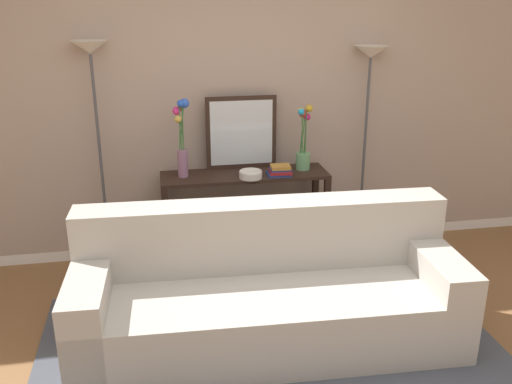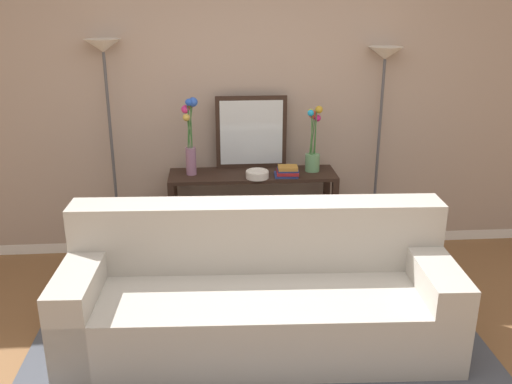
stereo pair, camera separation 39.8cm
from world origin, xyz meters
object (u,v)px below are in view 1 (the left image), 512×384
object	(u,v)px
floor_lamp_left	(94,93)
book_row_under_console	(203,257)
floor_lamp_right	(368,92)
fruit_bowl	(251,174)
wall_mirror	(241,133)
couch	(267,296)
vase_tall_flowers	(182,140)
book_stack	(280,171)
console_table	(245,200)
vase_short_flowers	(303,145)

from	to	relation	value
floor_lamp_left	book_row_under_console	size ratio (longest dim) A/B	4.77
floor_lamp_right	floor_lamp_left	bearing A→B (deg)	180.00
floor_lamp_left	fruit_bowl	bearing A→B (deg)	-12.95
floor_lamp_right	wall_mirror	distance (m)	1.12
couch	vase_tall_flowers	size ratio (longest dim) A/B	3.96
book_stack	wall_mirror	bearing A→B (deg)	135.91
console_table	fruit_bowl	bearing A→B (deg)	-77.24
wall_mirror	vase_tall_flowers	xyz separation A→B (m)	(-0.50, -0.15, 0.00)
wall_mirror	couch	bearing A→B (deg)	-92.16
console_table	book_row_under_console	bearing A→B (deg)	-180.00
fruit_bowl	floor_lamp_left	bearing A→B (deg)	167.05
wall_mirror	book_stack	size ratio (longest dim) A/B	3.01
couch	floor_lamp_right	xyz separation A→B (m)	(1.12, 1.31, 1.07)
floor_lamp_right	fruit_bowl	distance (m)	1.22
vase_tall_flowers	book_row_under_console	xyz separation A→B (m)	(0.13, -0.01, -1.03)
wall_mirror	book_stack	bearing A→B (deg)	-44.09
console_table	floor_lamp_right	world-z (taller)	floor_lamp_right
couch	floor_lamp_left	bearing A→B (deg)	129.68
console_table	vase_tall_flowers	bearing A→B (deg)	178.81
book_stack	console_table	bearing A→B (deg)	159.82
vase_tall_flowers	couch	bearing A→B (deg)	-69.23
wall_mirror	fruit_bowl	xyz separation A→B (m)	(0.03, -0.28, -0.27)
fruit_bowl	wall_mirror	bearing A→B (deg)	95.24
book_stack	book_row_under_console	bearing A→B (deg)	171.07
floor_lamp_right	book_stack	world-z (taller)	floor_lamp_right
floor_lamp_left	vase_short_flowers	xyz separation A→B (m)	(1.63, -0.11, -0.46)
couch	vase_short_flowers	size ratio (longest dim) A/B	4.58
book_row_under_console	vase_short_flowers	bearing A→B (deg)	2.25
floor_lamp_right	book_stack	bearing A→B (deg)	-163.11
vase_short_flowers	floor_lamp_left	bearing A→B (deg)	176.13
vase_short_flowers	vase_tall_flowers	bearing A→B (deg)	-178.64
couch	book_stack	bearing A→B (deg)	73.34
fruit_bowl	book_stack	world-z (taller)	book_stack
fruit_bowl	book_stack	bearing A→B (deg)	5.55
console_table	vase_tall_flowers	distance (m)	0.73
floor_lamp_left	couch	bearing A→B (deg)	-50.32
floor_lamp_right	vase_tall_flowers	size ratio (longest dim) A/B	2.82
console_table	floor_lamp_left	world-z (taller)	floor_lamp_left
couch	fruit_bowl	xyz separation A→B (m)	(0.08, 1.04, 0.50)
couch	fruit_bowl	world-z (taller)	couch
couch	floor_lamp_left	xyz separation A→B (m)	(-1.09, 1.31, 1.13)
vase_tall_flowers	book_row_under_console	bearing A→B (deg)	-4.45
fruit_bowl	floor_lamp_right	bearing A→B (deg)	14.34
couch	book_stack	world-z (taller)	couch
floor_lamp_right	vase_short_flowers	xyz separation A→B (m)	(-0.58, -0.11, -0.40)
floor_lamp_right	vase_short_flowers	bearing A→B (deg)	-169.17
console_table	book_stack	size ratio (longest dim) A/B	6.77
vase_tall_flowers	floor_lamp_left	bearing A→B (deg)	168.19
vase_tall_flowers	wall_mirror	bearing A→B (deg)	16.91
vase_short_flowers	fruit_bowl	bearing A→B (deg)	-161.50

